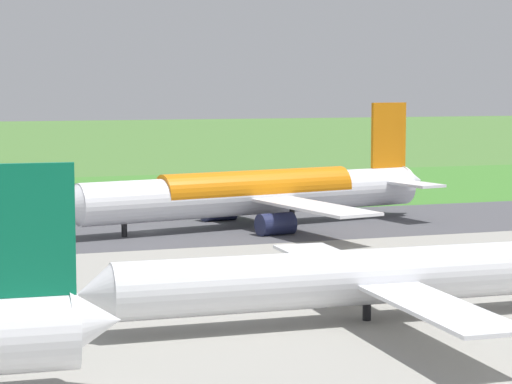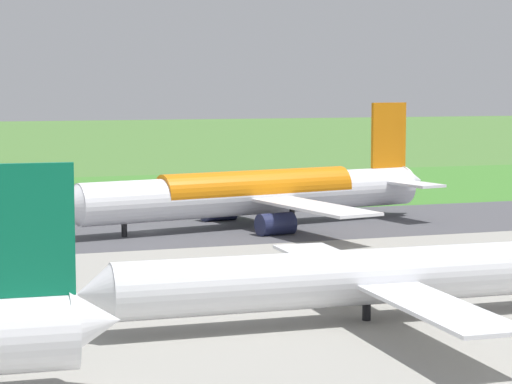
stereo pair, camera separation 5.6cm
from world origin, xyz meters
The scene contains 6 objects.
ground_plane centered at (0.00, 0.00, 0.00)m, with size 800.00×800.00×0.00m, color #477233.
runway_asphalt centered at (0.00, 0.00, 0.03)m, with size 600.00×28.41×0.06m, color #47474C.
apron_concrete centered at (0.00, 58.64, 0.03)m, with size 440.00×110.00×0.05m, color gray.
grass_verge_foreground centered at (0.00, -37.71, 0.02)m, with size 600.00×80.00×0.04m, color #3C782B.
airliner_main centered at (-14.71, -0.07, 4.35)m, with size 53.86×44.34×15.88m.
airliner_parked_mid centered at (-5.80, 52.56, 3.57)m, with size 44.67×36.47×13.06m.
Camera 1 is at (27.39, 122.76, 18.21)m, focal length 71.18 mm.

